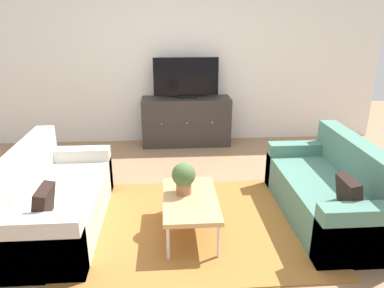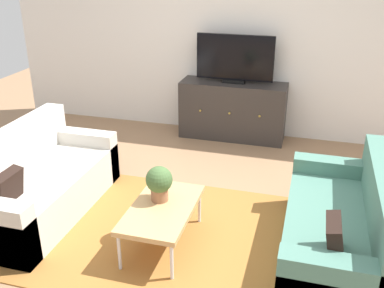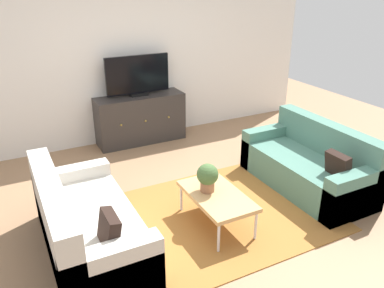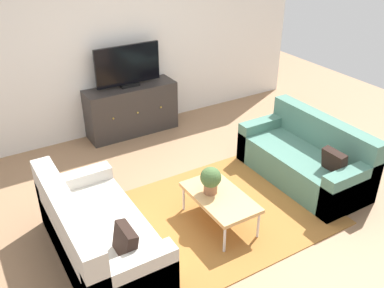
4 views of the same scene
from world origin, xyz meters
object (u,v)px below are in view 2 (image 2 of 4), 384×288
Objects in this scene: couch_left_side at (34,186)px; tv_console at (233,110)px; potted_plant at (159,182)px; couch_right_side at (347,233)px; coffee_table at (162,210)px; flat_screen_tv at (235,59)px.

couch_left_side reaches higher than tv_console.
potted_plant is (1.31, -0.08, 0.28)m from couch_left_side.
couch_right_side is 2.76m from tv_console.
coffee_table is 0.65× the size of tv_console.
couch_right_side is 5.45× the size of potted_plant.
couch_right_side is at bearing 7.12° from coffee_table.
coffee_table is at bearing -92.31° from flat_screen_tv.
flat_screen_tv is at bearing 87.69° from coffee_table.
flat_screen_tv reaches higher than coffee_table.
flat_screen_tv is (0.00, 0.02, 0.69)m from tv_console.
tv_console reaches higher than coffee_table.
potted_plant is at bearing -3.67° from couch_left_side.
couch_right_side is 1.69× the size of flat_screen_tv.
flat_screen_tv is (1.47, 2.39, 0.80)m from couch_left_side.
tv_console is 1.39× the size of flat_screen_tv.
tv_console is (0.10, 2.56, 0.03)m from coffee_table.
coffee_table is 2.89× the size of potted_plant.
flat_screen_tv reaches higher than potted_plant.
couch_right_side is 1.88× the size of coffee_table.
couch_left_side is 1.38m from coffee_table.
couch_left_side and couch_right_side have the same top height.
potted_plant is 2.47m from tv_console.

